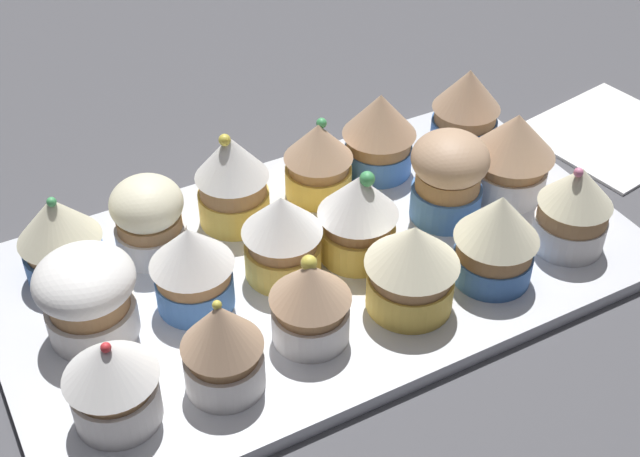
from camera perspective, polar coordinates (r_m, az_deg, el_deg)
ground_plane at (r=67.55cm, az=0.00°, el=-3.73°), size 180.00×180.00×3.00cm
baking_tray at (r=66.13cm, az=0.00°, el=-2.41°), size 48.25×26.94×1.20cm
cupcake_0 at (r=54.30cm, az=-13.58°, el=-9.69°), size 5.92×5.92×6.81cm
cupcake_1 at (r=54.79cm, az=-6.47°, el=-7.70°), size 5.29×5.29×7.28cm
cupcake_2 at (r=57.64cm, az=-0.65°, el=-4.76°), size 5.58×5.58×6.87cm
cupcake_3 at (r=59.99cm, az=6.08°, el=-2.44°), size 6.68×6.68×7.09cm
cupcake_4 at (r=63.08cm, az=11.57°, el=-0.53°), size 6.18×6.18×7.39cm
cupcake_5 at (r=67.51cm, az=16.42°, el=1.34°), size 5.59×5.59×7.42cm
cupcake_6 at (r=59.95cm, az=-15.10°, el=-4.19°), size 6.84×6.84×6.62cm
cupcake_7 at (r=60.21cm, az=-8.32°, el=-2.65°), size 5.94×5.94×6.89cm
cupcake_8 at (r=62.24cm, az=-2.46°, el=-0.50°), size 5.92×5.92×7.02cm
cupcake_9 at (r=63.87cm, az=2.53°, el=0.89°), size 6.07×6.07×7.65cm
cupcake_10 at (r=68.52cm, az=8.28°, el=3.67°), size 6.12×6.12×7.52cm
cupcake_11 at (r=71.92cm, az=12.39°, el=5.11°), size 6.82×6.82×7.57cm
cupcake_12 at (r=64.94cm, az=-16.82°, el=-0.51°), size 6.08×6.08×7.23cm
cupcake_13 at (r=65.65cm, az=-11.25°, el=0.74°), size 5.49×5.49×6.53cm
cupcake_14 at (r=67.32cm, az=-5.82°, el=3.28°), size 5.79×5.79×8.20cm
cupcake_15 at (r=70.23cm, az=-0.11°, el=4.61°), size 5.67×5.67×6.97cm
cupcake_16 at (r=72.84cm, az=3.94°, el=6.39°), size 6.26×6.26×7.44cm
cupcake_17 at (r=76.72cm, az=9.61°, el=7.78°), size 5.93×5.93×7.71cm
napkin at (r=85.73cm, az=18.77°, el=5.97°), size 15.77×14.96×0.60cm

